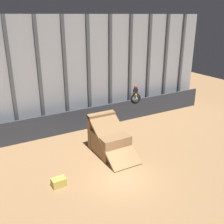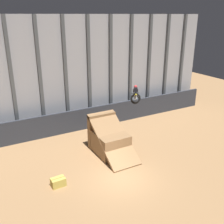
{
  "view_description": "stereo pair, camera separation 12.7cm",
  "coord_description": "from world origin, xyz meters",
  "views": [
    {
      "loc": [
        -7.82,
        -12.76,
        10.37
      ],
      "look_at": [
        1.94,
        4.61,
        2.94
      ],
      "focal_mm": 42.0,
      "sensor_mm": 36.0,
      "label": 1
    },
    {
      "loc": [
        -7.71,
        -12.82,
        10.37
      ],
      "look_at": [
        1.94,
        4.61,
        2.94
      ],
      "focal_mm": 42.0,
      "sensor_mm": 36.0,
      "label": 2
    }
  ],
  "objects": [
    {
      "name": "rider_bike_solo",
      "position": [
        3.27,
        3.26,
        4.48
      ],
      "size": [
        1.51,
        1.8,
        1.65
      ],
      "rotation": [
        -0.38,
        0.0,
        -0.56
      ],
      "color": "black"
    },
    {
      "name": "hay_bale_trackside",
      "position": [
        -3.87,
        1.26,
        0.28
      ],
      "size": [
        0.92,
        0.63,
        0.57
      ],
      "rotation": [
        0.0,
        0.0,
        0.04
      ],
      "color": "#CCB751",
      "rests_on": "ground_plane"
    },
    {
      "name": "dirt_ramp",
      "position": [
        1.16,
        3.82,
        1.04
      ],
      "size": [
        2.37,
        4.53,
        3.01
      ],
      "color": "#966F48",
      "rests_on": "ground_plane"
    },
    {
      "name": "ground_plane",
      "position": [
        0.0,
        0.0,
        0.0
      ],
      "size": [
        60.0,
        60.0,
        0.0
      ],
      "primitive_type": "plane",
      "color": "#9E754C"
    },
    {
      "name": "arena_back_wall",
      "position": [
        -0.0,
        9.99,
        5.22
      ],
      "size": [
        32.0,
        0.4,
        10.43
      ],
      "color": "#A3A8B2",
      "rests_on": "ground_plane"
    },
    {
      "name": "lower_barrier",
      "position": [
        0.0,
        8.71,
        1.04
      ],
      "size": [
        31.36,
        0.2,
        2.09
      ],
      "color": "#2D333D",
      "rests_on": "ground_plane"
    }
  ]
}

